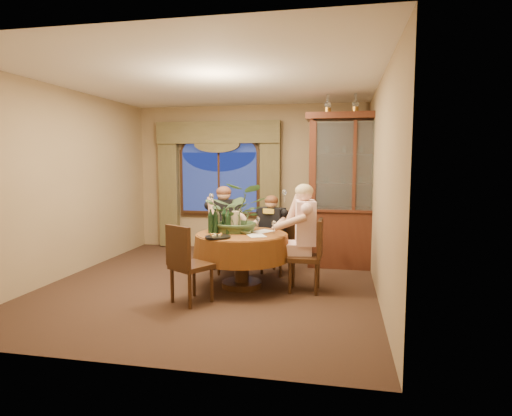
% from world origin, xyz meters
% --- Properties ---
extents(floor, '(5.00, 5.00, 0.00)m').
position_xyz_m(floor, '(0.00, 0.00, 0.00)').
color(floor, black).
rests_on(floor, ground).
extents(wall_back, '(4.50, 0.00, 4.50)m').
position_xyz_m(wall_back, '(0.00, 2.50, 1.40)').
color(wall_back, '#8C7451').
rests_on(wall_back, ground).
extents(wall_right, '(0.00, 5.00, 5.00)m').
position_xyz_m(wall_right, '(2.25, 0.00, 1.40)').
color(wall_right, '#8C7451').
rests_on(wall_right, ground).
extents(ceiling, '(5.00, 5.00, 0.00)m').
position_xyz_m(ceiling, '(0.00, 0.00, 2.80)').
color(ceiling, white).
rests_on(ceiling, wall_back).
extents(window, '(1.62, 0.10, 1.32)m').
position_xyz_m(window, '(-0.60, 2.43, 1.30)').
color(window, navy).
rests_on(window, wall_back).
extents(arched_transom, '(1.60, 0.06, 0.44)m').
position_xyz_m(arched_transom, '(-0.60, 2.43, 2.08)').
color(arched_transom, navy).
rests_on(arched_transom, wall_back).
extents(drapery_left, '(0.38, 0.14, 2.32)m').
position_xyz_m(drapery_left, '(-1.63, 2.38, 1.18)').
color(drapery_left, brown).
rests_on(drapery_left, floor).
extents(drapery_right, '(0.38, 0.14, 2.32)m').
position_xyz_m(drapery_right, '(0.43, 2.38, 1.18)').
color(drapery_right, brown).
rests_on(drapery_right, floor).
extents(swag_valance, '(2.45, 0.16, 0.42)m').
position_xyz_m(swag_valance, '(-0.60, 2.35, 2.28)').
color(swag_valance, brown).
rests_on(swag_valance, wall_back).
extents(dining_table, '(1.61, 1.61, 0.75)m').
position_xyz_m(dining_table, '(0.45, -0.09, 0.38)').
color(dining_table, maroon).
rests_on(dining_table, floor).
extents(china_cabinet, '(1.53, 0.60, 2.49)m').
position_xyz_m(china_cabinet, '(1.96, 1.42, 1.24)').
color(china_cabinet, '#3B190F').
rests_on(china_cabinet, floor).
extents(oil_lamp_left, '(0.11, 0.11, 0.34)m').
position_xyz_m(oil_lamp_left, '(1.53, 1.42, 2.66)').
color(oil_lamp_left, '#A5722D').
rests_on(oil_lamp_left, china_cabinet).
extents(oil_lamp_center, '(0.11, 0.11, 0.34)m').
position_xyz_m(oil_lamp_center, '(1.96, 1.42, 2.66)').
color(oil_lamp_center, '#A5722D').
rests_on(oil_lamp_center, china_cabinet).
extents(oil_lamp_right, '(0.11, 0.11, 0.34)m').
position_xyz_m(oil_lamp_right, '(2.39, 1.42, 2.66)').
color(oil_lamp_right, '#A5722D').
rests_on(oil_lamp_right, china_cabinet).
extents(chair_right, '(0.43, 0.43, 0.96)m').
position_xyz_m(chair_right, '(1.31, -0.10, 0.48)').
color(chair_right, black).
rests_on(chair_right, floor).
extents(chair_back_right, '(0.56, 0.56, 0.96)m').
position_xyz_m(chair_back_right, '(0.82, 0.72, 0.48)').
color(chair_back_right, black).
rests_on(chair_back_right, floor).
extents(chair_back, '(0.57, 0.57, 0.96)m').
position_xyz_m(chair_back, '(0.03, 0.68, 0.48)').
color(chair_back, black).
rests_on(chair_back, floor).
extents(chair_front_left, '(0.58, 0.58, 0.96)m').
position_xyz_m(chair_front_left, '(-0.00, -0.83, 0.48)').
color(chair_front_left, black).
rests_on(chair_front_left, floor).
extents(person_pink, '(0.54, 0.58, 1.43)m').
position_xyz_m(person_pink, '(1.30, 0.04, 0.71)').
color(person_pink, beige).
rests_on(person_pink, floor).
extents(person_back, '(0.65, 0.63, 1.35)m').
position_xyz_m(person_back, '(-0.00, 0.63, 0.68)').
color(person_back, black).
rests_on(person_back, floor).
extents(person_scarf, '(0.54, 0.52, 1.21)m').
position_xyz_m(person_scarf, '(0.73, 0.72, 0.61)').
color(person_scarf, black).
rests_on(person_scarf, floor).
extents(stoneware_vase, '(0.15, 0.15, 0.28)m').
position_xyz_m(stoneware_vase, '(0.33, 0.04, 0.89)').
color(stoneware_vase, tan).
rests_on(stoneware_vase, dining_table).
extents(centerpiece_plant, '(0.87, 0.96, 0.75)m').
position_xyz_m(centerpiece_plant, '(0.38, 0.06, 1.33)').
color(centerpiece_plant, '#385231').
rests_on(centerpiece_plant, dining_table).
extents(olive_bowl, '(0.14, 0.14, 0.04)m').
position_xyz_m(olive_bowl, '(0.53, -0.14, 0.77)').
color(olive_bowl, '#4C572E').
rests_on(olive_bowl, dining_table).
extents(cheese_platter, '(0.33, 0.33, 0.02)m').
position_xyz_m(cheese_platter, '(0.24, -0.50, 0.76)').
color(cheese_platter, black).
rests_on(cheese_platter, dining_table).
extents(wine_bottle_0, '(0.07, 0.07, 0.33)m').
position_xyz_m(wine_bottle_0, '(0.25, -0.06, 0.92)').
color(wine_bottle_0, tan).
rests_on(wine_bottle_0, dining_table).
extents(wine_bottle_1, '(0.07, 0.07, 0.33)m').
position_xyz_m(wine_bottle_1, '(0.09, -0.13, 0.92)').
color(wine_bottle_1, black).
rests_on(wine_bottle_1, dining_table).
extents(wine_bottle_2, '(0.07, 0.07, 0.33)m').
position_xyz_m(wine_bottle_2, '(0.09, -0.02, 0.92)').
color(wine_bottle_2, tan).
rests_on(wine_bottle_2, dining_table).
extents(wine_bottle_3, '(0.07, 0.07, 0.33)m').
position_xyz_m(wine_bottle_3, '(0.03, -0.16, 0.92)').
color(wine_bottle_3, black).
rests_on(wine_bottle_3, dining_table).
extents(wine_bottle_4, '(0.07, 0.07, 0.33)m').
position_xyz_m(wine_bottle_4, '(0.15, 0.12, 0.92)').
color(wine_bottle_4, black).
rests_on(wine_bottle_4, dining_table).
extents(wine_bottle_5, '(0.07, 0.07, 0.33)m').
position_xyz_m(wine_bottle_5, '(0.29, -0.18, 0.92)').
color(wine_bottle_5, black).
rests_on(wine_bottle_5, dining_table).
extents(tasting_paper_0, '(0.32, 0.36, 0.00)m').
position_xyz_m(tasting_paper_0, '(0.68, -0.24, 0.75)').
color(tasting_paper_0, white).
rests_on(tasting_paper_0, dining_table).
extents(tasting_paper_1, '(0.33, 0.36, 0.00)m').
position_xyz_m(tasting_paper_1, '(0.71, 0.11, 0.75)').
color(tasting_paper_1, white).
rests_on(tasting_paper_1, dining_table).
extents(wine_glass_person_pink, '(0.07, 0.07, 0.18)m').
position_xyz_m(wine_glass_person_pink, '(0.88, -0.02, 0.84)').
color(wine_glass_person_pink, silver).
rests_on(wine_glass_person_pink, dining_table).
extents(wine_glass_person_back, '(0.07, 0.07, 0.18)m').
position_xyz_m(wine_glass_person_back, '(0.21, 0.28, 0.84)').
color(wine_glass_person_back, silver).
rests_on(wine_glass_person_back, dining_table).
extents(wine_glass_person_scarf, '(0.07, 0.07, 0.18)m').
position_xyz_m(wine_glass_person_scarf, '(0.60, 0.33, 0.84)').
color(wine_glass_person_scarf, silver).
rests_on(wine_glass_person_scarf, dining_table).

